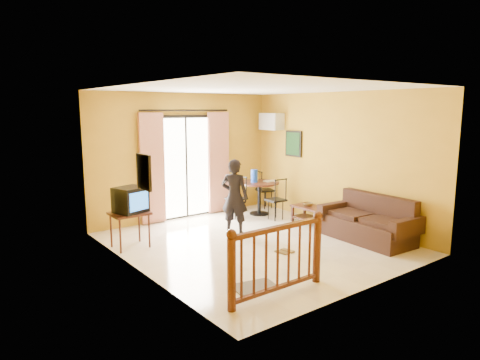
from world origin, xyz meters
TOP-DOWN VIEW (x-y plane):
  - ground at (0.00, 0.00)m, footprint 5.00×5.00m
  - room_shell at (0.00, 0.00)m, footprint 5.00×5.00m
  - balcony_door at (0.00, 2.43)m, footprint 2.25×0.14m
  - tv_table at (-1.90, 1.18)m, footprint 0.64×0.54m
  - television at (-1.87, 1.17)m, footprint 0.61×0.57m
  - picture_left at (-2.22, -0.20)m, footprint 0.05×0.42m
  - dining_table at (1.49, 1.66)m, footprint 0.92×0.92m
  - water_jug at (1.38, 1.70)m, footprint 0.16×0.16m
  - serving_tray at (1.74, 1.56)m, footprint 0.29×0.19m
  - dining_chairs at (1.45, 1.61)m, footprint 1.64×1.47m
  - air_conditioner at (2.09, 1.95)m, footprint 0.31×0.60m
  - botanical_print at (2.22, 1.30)m, footprint 0.05×0.50m
  - coffee_table at (1.85, 0.34)m, footprint 0.47×0.84m
  - bowl at (1.85, 0.44)m, footprint 0.24×0.24m
  - sofa at (1.86, -1.15)m, footprint 0.92×1.82m
  - standing_person at (0.09, 0.74)m, footprint 0.60×0.65m
  - stair_balustrade at (-1.15, -1.90)m, footprint 1.63×0.13m
  - doormat at (-1.24, -1.53)m, footprint 0.67×0.51m
  - sandals at (0.11, -0.70)m, footprint 0.28×0.26m

SIDE VIEW (x-z plane):
  - ground at x=0.00m, z-range 0.00..0.00m
  - dining_chairs at x=1.45m, z-range -0.47..0.47m
  - doormat at x=-1.24m, z-range 0.00..0.02m
  - sandals at x=0.11m, z-range 0.00..0.03m
  - coffee_table at x=1.85m, z-range 0.06..0.44m
  - sofa at x=1.86m, z-range -0.11..0.74m
  - bowl at x=1.85m, z-range 0.38..0.44m
  - tv_table at x=-1.90m, z-range 0.24..0.88m
  - stair_balustrade at x=-1.15m, z-range 0.05..1.08m
  - dining_table at x=1.49m, z-range 0.22..0.99m
  - standing_person at x=0.09m, z-range 0.00..1.49m
  - serving_tray at x=1.74m, z-range 0.77..0.79m
  - television at x=-1.87m, z-range 0.64..1.09m
  - water_jug at x=1.38m, z-range 0.77..1.07m
  - balcony_door at x=0.00m, z-range -0.04..2.42m
  - picture_left at x=-2.22m, z-range 1.29..1.81m
  - botanical_print at x=2.22m, z-range 1.35..1.95m
  - room_shell at x=0.00m, z-range -0.80..4.20m
  - air_conditioner at x=2.09m, z-range 1.95..2.35m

